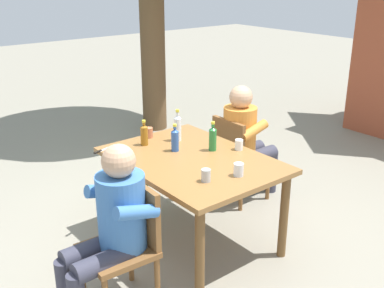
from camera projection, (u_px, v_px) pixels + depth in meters
ground_plane at (192, 240)px, 4.00m from camera, size 24.00×24.00×0.00m
dining_table at (192, 169)px, 3.76m from camera, size 1.41×1.02×0.77m
chair_far_left at (236, 155)px, 4.53m from camera, size 0.44×0.44×0.87m
chair_near_right at (128, 239)px, 3.11m from camera, size 0.46×0.46×0.87m
person_in_white_shirt at (245, 137)px, 4.53m from camera, size 0.47×0.61×1.18m
person_in_plaid_shirt at (112, 223)px, 3.00m from camera, size 0.47×0.61×1.18m
bottle_clear at (178, 127)px, 4.06m from camera, size 0.06×0.06×0.29m
bottle_amber at (144, 134)px, 3.97m from camera, size 0.06×0.06×0.22m
bottle_blue at (175, 139)px, 3.84m from camera, size 0.06×0.06×0.23m
bottle_green at (213, 138)px, 3.84m from camera, size 0.06×0.06×0.25m
cup_steel at (206, 175)px, 3.30m from camera, size 0.07×0.07×0.09m
cup_glass at (239, 170)px, 3.39m from camera, size 0.07×0.07×0.10m
cup_terracotta at (149, 133)px, 4.16m from camera, size 0.07×0.07×0.09m
cup_white at (239, 145)px, 3.88m from camera, size 0.07×0.07×0.09m
table_knife at (103, 150)px, 3.88m from camera, size 0.09×0.24×0.01m
backpack_by_near_side at (145, 161)px, 5.07m from camera, size 0.31×0.24×0.46m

